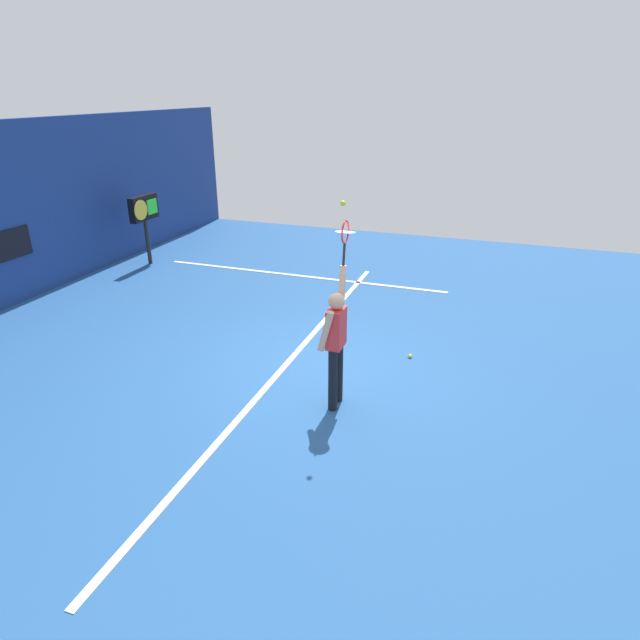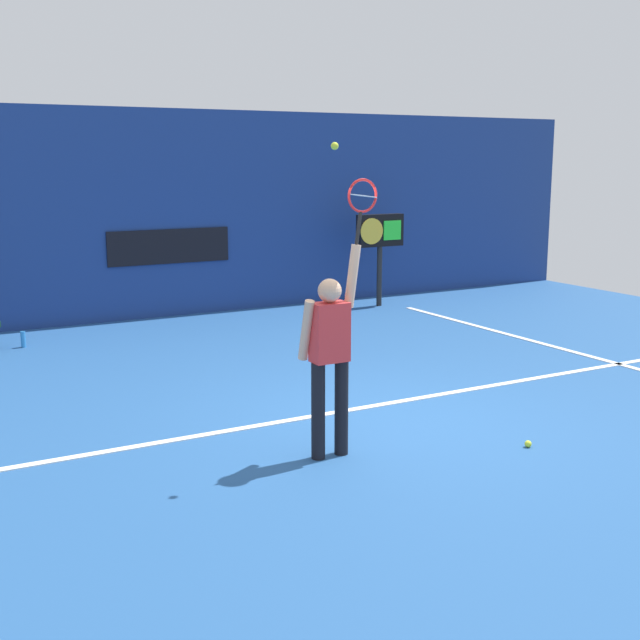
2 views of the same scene
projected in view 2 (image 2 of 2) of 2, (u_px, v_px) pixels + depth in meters
name	position (u px, v px, depth m)	size (l,w,h in m)	color
ground_plane	(389.00, 422.00, 8.80)	(18.00, 18.00, 0.00)	#23518C
back_wall	(166.00, 214.00, 14.46)	(18.00, 0.20, 3.60)	navy
sponsor_banner_center	(169.00, 246.00, 14.46)	(2.20, 0.03, 0.60)	black
court_baseline	(361.00, 408.00, 9.27)	(10.00, 0.10, 0.01)	white
court_sideline	(543.00, 344.00, 12.49)	(0.10, 7.00, 0.01)	white
tennis_player	(330.00, 352.00, 7.62)	(0.57, 0.31, 1.99)	black
tennis_racket	(362.00, 200.00, 7.51)	(0.35, 0.27, 0.62)	black
tennis_ball	(335.00, 146.00, 7.21)	(0.07, 0.07, 0.07)	#CCE033
scoreboard_clock	(380.00, 235.00, 15.49)	(0.96, 0.20, 1.73)	black
water_bottle	(23.00, 339.00, 12.27)	(0.07, 0.07, 0.24)	#338CD8
spare_ball	(528.00, 444.00, 8.04)	(0.07, 0.07, 0.07)	#CCE033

